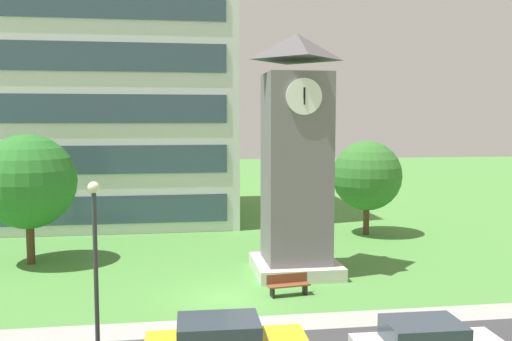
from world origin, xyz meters
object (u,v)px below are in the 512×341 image
(clock_tower, at_px, (296,167))
(tree_near_tower, at_px, (28,182))
(street_lamp, at_px, (95,247))
(tree_streetside, at_px, (367,176))
(park_bench, at_px, (288,284))

(clock_tower, distance_m, tree_near_tower, 13.45)
(street_lamp, height_order, tree_streetside, tree_streetside)
(tree_streetside, bearing_deg, tree_near_tower, -167.02)
(tree_near_tower, relative_size, tree_streetside, 1.10)
(park_bench, distance_m, tree_near_tower, 14.24)
(tree_near_tower, bearing_deg, park_bench, -30.01)
(clock_tower, relative_size, tree_streetside, 1.89)
(park_bench, relative_size, street_lamp, 0.34)
(park_bench, bearing_deg, street_lamp, -145.30)
(clock_tower, relative_size, park_bench, 6.10)
(clock_tower, bearing_deg, park_bench, -107.50)
(street_lamp, bearing_deg, clock_tower, 45.36)
(tree_streetside, bearing_deg, park_bench, -123.24)
(street_lamp, bearing_deg, park_bench, 34.70)
(tree_near_tower, height_order, tree_streetside, tree_near_tower)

